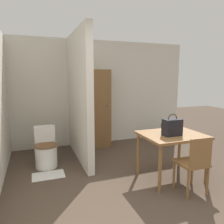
{
  "coord_description": "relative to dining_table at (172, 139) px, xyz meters",
  "views": [
    {
      "loc": [
        -1.43,
        -1.79,
        1.63
      ],
      "look_at": [
        -0.13,
        1.75,
        1.03
      ],
      "focal_mm": 35.0,
      "sensor_mm": 36.0,
      "label": 1
    }
  ],
  "objects": [
    {
      "name": "wall_back",
      "position": [
        -0.62,
        2.36,
        0.6
      ],
      "size": [
        4.85,
        0.12,
        2.5
      ],
      "color": "beige",
      "rests_on": "ground_plane"
    },
    {
      "name": "partition_wall",
      "position": [
        -1.19,
        1.41,
        0.6
      ],
      "size": [
        0.12,
        1.79,
        2.5
      ],
      "color": "beige",
      "rests_on": "ground_plane"
    },
    {
      "name": "dining_table",
      "position": [
        0.0,
        0.0,
        0.0
      ],
      "size": [
        0.96,
        0.79,
        0.74
      ],
      "color": "brown",
      "rests_on": "ground_plane"
    },
    {
      "name": "wooden_chair",
      "position": [
        0.01,
        -0.52,
        -0.19
      ],
      "size": [
        0.39,
        0.39,
        0.84
      ],
      "rotation": [
        0.0,
        0.0,
        -0.02
      ],
      "color": "brown",
      "rests_on": "ground_plane"
    },
    {
      "name": "toilet",
      "position": [
        -1.87,
        1.23,
        -0.35
      ],
      "size": [
        0.42,
        0.56,
        0.72
      ],
      "color": "white",
      "rests_on": "ground_plane"
    },
    {
      "name": "handbag",
      "position": [
        -0.06,
        -0.08,
        0.22
      ],
      "size": [
        0.28,
        0.17,
        0.34
      ],
      "color": "black",
      "rests_on": "dining_table"
    },
    {
      "name": "wooden_cabinet",
      "position": [
        -0.6,
        2.05,
        0.25
      ],
      "size": [
        0.47,
        0.5,
        1.8
      ],
      "color": "brown",
      "rests_on": "ground_plane"
    },
    {
      "name": "bath_mat",
      "position": [
        -1.87,
        0.77,
        -0.65
      ],
      "size": [
        0.53,
        0.33,
        0.01
      ],
      "color": "silver",
      "rests_on": "ground_plane"
    },
    {
      "name": "space_heater",
      "position": [
        1.02,
        1.58,
        -0.4
      ],
      "size": [
        0.27,
        0.2,
        0.51
      ],
      "color": "#2D2D33",
      "rests_on": "ground_plane"
    }
  ]
}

